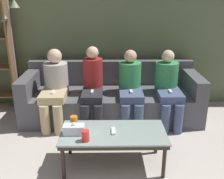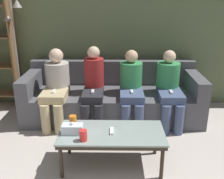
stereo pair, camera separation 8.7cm
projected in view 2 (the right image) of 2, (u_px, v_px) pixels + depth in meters
wall_back at (113, 28)px, 4.27m from camera, size 12.00×0.06×2.60m
couch at (113, 97)px, 4.09m from camera, size 2.63×0.97×0.81m
coffee_table at (112, 135)px, 2.82m from camera, size 1.13×0.56×0.42m
cup_near_left at (73, 120)px, 2.96m from camera, size 0.08×0.08×0.10m
cup_near_right at (83, 135)px, 2.62m from camera, size 0.08×0.08×0.12m
tissue_box at (72, 129)px, 2.76m from camera, size 0.22×0.12×0.13m
game_remote at (112, 131)px, 2.81m from camera, size 0.04×0.15×0.02m
standing_lamp at (17, 45)px, 4.02m from camera, size 0.31×0.26×1.75m
seated_person_left_end at (56, 84)px, 3.79m from camera, size 0.35×0.74×1.08m
seated_person_mid_left at (94, 85)px, 3.76m from camera, size 0.31×0.70×1.12m
seated_person_mid_right at (131, 86)px, 3.77m from camera, size 0.33×0.72×1.06m
seated_person_right_end at (169, 86)px, 3.76m from camera, size 0.33×0.72×1.06m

